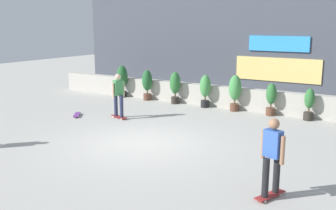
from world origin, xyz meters
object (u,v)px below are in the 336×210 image
(potted_plant_3, at_px, (205,89))
(skater_far_left, at_px, (272,155))
(potted_plant_1, at_px, (147,83))
(potted_plant_4, at_px, (235,90))
(potted_plant_0, at_px, (122,79))
(potted_plant_5, at_px, (271,98))
(potted_plant_2, at_px, (175,86))
(skateboard_near_camera, at_px, (77,114))
(skater_foreground, at_px, (118,94))
(potted_plant_6, at_px, (309,104))

(potted_plant_3, distance_m, skater_far_left, 8.86)
(potted_plant_1, bearing_deg, potted_plant_4, 0.00)
(potted_plant_0, bearing_deg, skater_far_left, -37.02)
(potted_plant_5, bearing_deg, potted_plant_2, 180.00)
(potted_plant_0, height_order, potted_plant_4, potted_plant_0)
(potted_plant_1, bearing_deg, skateboard_near_camera, -96.97)
(potted_plant_3, bearing_deg, skateboard_near_camera, -130.72)
(skateboard_near_camera, bearing_deg, potted_plant_0, 103.41)
(potted_plant_1, xyz_separation_m, skater_far_left, (8.12, -7.23, 0.13))
(potted_plant_3, height_order, potted_plant_4, potted_plant_4)
(potted_plant_3, bearing_deg, potted_plant_1, -180.00)
(potted_plant_2, bearing_deg, potted_plant_4, -0.00)
(potted_plant_4, relative_size, skater_foreground, 0.88)
(potted_plant_6, bearing_deg, potted_plant_3, -180.00)
(potted_plant_3, distance_m, skateboard_near_camera, 5.41)
(potted_plant_0, height_order, potted_plant_5, potted_plant_0)
(potted_plant_6, distance_m, skater_foreground, 7.08)
(potted_plant_5, bearing_deg, skater_foreground, -143.58)
(skater_far_left, bearing_deg, potted_plant_1, 138.33)
(potted_plant_0, relative_size, skateboard_near_camera, 2.03)
(potted_plant_3, height_order, potted_plant_5, potted_plant_3)
(skater_foreground, bearing_deg, potted_plant_1, 107.76)
(potted_plant_1, height_order, potted_plant_3, potted_plant_1)
(potted_plant_0, relative_size, potted_plant_1, 1.09)
(potted_plant_0, xyz_separation_m, potted_plant_2, (2.98, 0.00, -0.08))
(potted_plant_0, bearing_deg, skater_foreground, -53.49)
(potted_plant_1, xyz_separation_m, skater_foreground, (1.12, -3.49, 0.13))
(potted_plant_5, distance_m, skater_foreground, 5.88)
(potted_plant_2, distance_m, potted_plant_5, 4.33)
(potted_plant_2, xyz_separation_m, potted_plant_4, (2.83, -0.00, 0.05))
(potted_plant_0, bearing_deg, potted_plant_2, 0.00)
(potted_plant_4, bearing_deg, skater_far_left, -62.42)
(skateboard_near_camera, bearing_deg, skater_far_left, -20.17)
(potted_plant_2, bearing_deg, potted_plant_3, 0.00)
(potted_plant_5, distance_m, skater_far_left, 7.58)
(potted_plant_4, height_order, potted_plant_6, potted_plant_4)
(potted_plant_2, relative_size, potted_plant_4, 0.96)
(potted_plant_2, bearing_deg, skateboard_near_camera, -116.31)
(potted_plant_6, relative_size, skater_foreground, 0.70)
(skater_foreground, bearing_deg, potted_plant_3, 61.64)
(potted_plant_6, distance_m, skater_far_left, 7.28)
(potted_plant_3, xyz_separation_m, potted_plant_5, (2.84, 0.00, -0.10))
(potted_plant_5, bearing_deg, potted_plant_1, -180.00)
(potted_plant_5, height_order, skater_foreground, skater_foreground)
(skater_foreground, height_order, skateboard_near_camera, skater_foreground)
(potted_plant_2, distance_m, skateboard_near_camera, 4.59)
(potted_plant_4, xyz_separation_m, skateboard_near_camera, (-4.84, -4.06, -0.80))
(potted_plant_2, height_order, skater_foreground, skater_foreground)
(potted_plant_5, bearing_deg, potted_plant_6, 0.00)
(potted_plant_1, bearing_deg, skater_far_left, -41.67)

